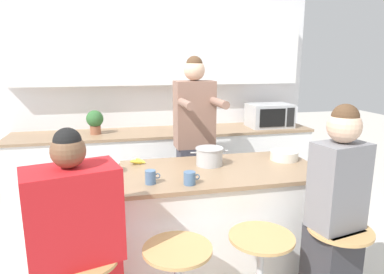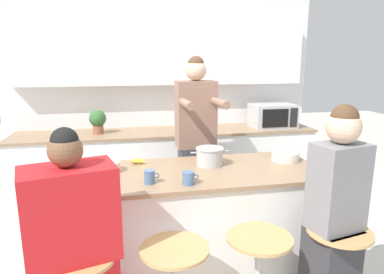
% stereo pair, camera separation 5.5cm
% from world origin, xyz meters
% --- Properties ---
extents(wall_back, '(3.78, 0.22, 2.70)m').
position_xyz_m(wall_back, '(0.00, 1.76, 1.54)').
color(wall_back, white).
rests_on(wall_back, ground_plane).
extents(back_counter, '(3.51, 0.64, 0.93)m').
position_xyz_m(back_counter, '(0.00, 1.46, 0.47)').
color(back_counter, white).
rests_on(back_counter, ground_plane).
extents(kitchen_island, '(1.99, 0.81, 0.91)m').
position_xyz_m(kitchen_island, '(0.00, 0.00, 0.46)').
color(kitchen_island, black).
rests_on(kitchen_island, ground_plane).
extents(bar_stool_rightmost, '(0.41, 0.41, 0.68)m').
position_xyz_m(bar_stool_rightmost, '(0.80, -0.71, 0.40)').
color(bar_stool_rightmost, tan).
rests_on(bar_stool_rightmost, ground_plane).
extents(person_cooking, '(0.39, 0.58, 1.78)m').
position_xyz_m(person_cooking, '(0.17, 0.69, 0.90)').
color(person_cooking, '#383842').
rests_on(person_cooking, ground_plane).
extents(person_wrapped_blanket, '(0.54, 0.40, 1.41)m').
position_xyz_m(person_wrapped_blanket, '(-0.82, -0.67, 0.66)').
color(person_wrapped_blanket, red).
rests_on(person_wrapped_blanket, ground_plane).
extents(person_seated_near, '(0.37, 0.32, 1.49)m').
position_xyz_m(person_seated_near, '(0.78, -0.67, 0.70)').
color(person_seated_near, '#333338').
rests_on(person_seated_near, ground_plane).
extents(cooking_pot, '(0.31, 0.23, 0.14)m').
position_xyz_m(cooking_pot, '(0.15, 0.12, 0.98)').
color(cooking_pot, '#B7BABC').
rests_on(cooking_pot, kitchen_island).
extents(fruit_bowl, '(0.23, 0.23, 0.08)m').
position_xyz_m(fruit_bowl, '(0.82, 0.12, 0.94)').
color(fruit_bowl, silver).
rests_on(fruit_bowl, kitchen_island).
extents(mixing_bowl_steel, '(0.18, 0.18, 0.08)m').
position_xyz_m(mixing_bowl_steel, '(-0.65, 0.11, 0.94)').
color(mixing_bowl_steel, silver).
rests_on(mixing_bowl_steel, kitchen_island).
extents(coffee_cup_near, '(0.11, 0.08, 0.09)m').
position_xyz_m(coffee_cup_near, '(-0.10, -0.28, 0.95)').
color(coffee_cup_near, '#4C7099').
rests_on(coffee_cup_near, kitchen_island).
extents(coffee_cup_far, '(0.11, 0.07, 0.10)m').
position_xyz_m(coffee_cup_far, '(-0.36, -0.21, 0.95)').
color(coffee_cup_far, '#4C7099').
rests_on(coffee_cup_far, kitchen_island).
extents(banana_bunch, '(0.15, 0.10, 0.05)m').
position_xyz_m(banana_bunch, '(-0.42, 0.28, 0.93)').
color(banana_bunch, yellow).
rests_on(banana_bunch, kitchen_island).
extents(microwave, '(0.52, 0.37, 0.28)m').
position_xyz_m(microwave, '(1.30, 1.42, 1.07)').
color(microwave, '#B2B5B7').
rests_on(microwave, back_counter).
extents(potted_plant, '(0.19, 0.19, 0.27)m').
position_xyz_m(potted_plant, '(-0.79, 1.46, 1.08)').
color(potted_plant, '#93563D').
rests_on(potted_plant, back_counter).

